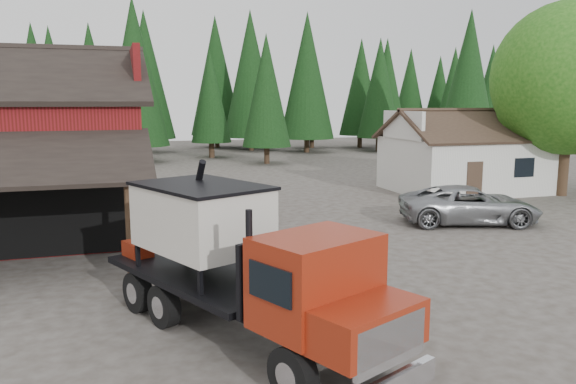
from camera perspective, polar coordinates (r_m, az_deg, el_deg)
name	(u,v)px	position (r m, az deg, el deg)	size (l,w,h in m)	color
ground	(340,280)	(16.08, 5.25, -8.92)	(120.00, 120.00, 0.00)	#413B33
farmhouse	(465,161)	(33.21, 17.56, 2.99)	(8.60, 6.42, 4.65)	silver
deciduous_tree	(570,84)	(33.25, 26.72, 9.78)	(8.00, 8.00, 10.20)	#382619
conifer_backdrop	(177,153)	(56.63, -11.25, 3.91)	(76.00, 16.00, 16.00)	black
near_pine_b	(266,91)	(45.69, -2.21, 10.27)	(3.96, 3.96, 10.40)	#382619
near_pine_c	(469,78)	(48.90, 17.87, 10.94)	(4.84, 4.84, 12.40)	#382619
near_pine_d	(135,72)	(48.20, -15.32, 11.69)	(5.28, 5.28, 13.40)	#382619
feed_truck	(240,260)	(11.86, -4.94, -6.86)	(5.32, 8.27, 3.66)	black
silver_car	(470,205)	(24.30, 17.97, -1.25)	(2.60, 5.64, 1.57)	#93969A
equip_box	(320,287)	(14.57, 3.25, -9.59)	(0.70, 1.10, 0.60)	maroon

